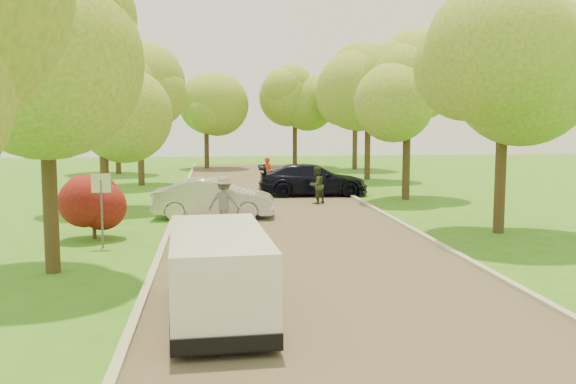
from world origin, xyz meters
name	(u,v)px	position (x,y,z in m)	size (l,w,h in m)	color
ground	(321,275)	(0.00, 0.00, 0.00)	(100.00, 100.00, 0.00)	#3C751C
road	(284,222)	(0.00, 8.00, 0.01)	(8.00, 60.00, 0.01)	#4C4438
curb_left	(172,223)	(-4.05, 8.00, 0.06)	(0.18, 60.00, 0.12)	#B2AD9E
curb_right	(392,219)	(4.05, 8.00, 0.06)	(0.18, 60.00, 0.12)	#B2AD9E
street_sign	(101,195)	(-5.80, 4.00, 1.56)	(0.55, 0.06, 2.17)	#59595E
red_shrub	(94,204)	(-6.30, 5.50, 1.10)	(1.70, 1.70, 1.95)	#382619
tree_l_mida	(53,58)	(-6.30, 1.00, 5.17)	(4.71, 4.60, 7.39)	#382619
tree_l_midb	(107,98)	(-6.81, 12.00, 4.59)	(4.30, 4.20, 6.62)	#382619
tree_l_far	(143,88)	(-6.39, 22.00, 5.47)	(4.92, 4.80, 7.79)	#382619
tree_r_mida	(511,63)	(7.02, 5.00, 5.54)	(5.13, 5.00, 7.95)	#382619
tree_r_midb	(412,94)	(6.60, 14.00, 4.88)	(4.51, 4.40, 7.01)	#382619
tree_r_far	(372,85)	(7.23, 24.00, 5.83)	(5.33, 5.20, 8.34)	#382619
tree_bg_a	(120,96)	(-8.78, 30.00, 5.31)	(5.12, 5.00, 7.72)	#382619
tree_bg_b	(358,95)	(8.22, 32.00, 5.54)	(5.12, 5.00, 7.95)	#382619
tree_bg_c	(209,102)	(-2.79, 34.00, 5.02)	(4.92, 4.80, 7.33)	#382619
tree_bg_d	(298,99)	(4.22, 36.00, 5.31)	(5.12, 5.00, 7.72)	#382619
minivan	(218,273)	(-2.50, -3.12, 0.88)	(1.97, 4.56, 1.67)	white
silver_sedan	(214,199)	(-2.54, 9.27, 0.75)	(1.59, 4.57, 1.51)	#BDBCC2
dark_sedan	(313,180)	(2.30, 15.99, 0.78)	(2.18, 5.36, 1.56)	black
longboard	(224,228)	(-2.20, 6.50, 0.10)	(0.47, 0.92, 0.10)	black
skateboarder	(224,202)	(-2.20, 6.50, 0.97)	(1.11, 0.64, 1.72)	slate
person_striped	(267,173)	(0.31, 19.21, 0.86)	(0.63, 0.41, 1.72)	red
person_olive	(317,185)	(2.00, 12.96, 0.83)	(0.81, 0.63, 1.67)	#2C3520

